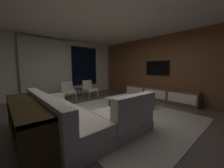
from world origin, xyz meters
TOP-DOWN VIEW (x-y plane):
  - floor at (0.00, 0.00)m, footprint 9.20×9.20m
  - back_wall_with_window at (-0.06, 3.62)m, footprint 6.60×0.30m
  - media_wall at (3.06, 0.00)m, footprint 0.12×7.80m
  - ceiling at (0.00, 0.00)m, footprint 8.20×8.20m
  - area_rug at (0.35, -0.10)m, footprint 3.20×3.80m
  - sectional_couch at (-1.00, -0.20)m, footprint 1.98×2.50m
  - coffee_table at (1.02, 0.12)m, footprint 1.16×1.16m
  - book_stack_on_coffee_table at (0.99, -0.03)m, footprint 0.29×0.20m
  - accent_chair_near_window at (0.89, 2.47)m, footprint 0.59×0.61m
  - accent_chair_by_curtain at (-0.06, 2.61)m, footprint 0.61×0.63m
  - side_stool at (0.40, 2.56)m, footprint 0.32×0.32m
  - media_console at (2.77, 0.05)m, footprint 0.46×3.10m
  - mounted_tv at (2.95, 0.25)m, footprint 0.05×1.06m
  - console_table_behind_couch at (-1.92, -0.07)m, footprint 0.40×2.10m

SIDE VIEW (x-z plane):
  - floor at x=0.00m, z-range 0.00..0.00m
  - area_rug at x=0.35m, z-range 0.00..0.01m
  - coffee_table at x=1.02m, z-range 0.01..0.37m
  - media_console at x=2.77m, z-range -0.01..0.51m
  - sectional_couch at x=-1.00m, z-range -0.12..0.70m
  - side_stool at x=0.40m, z-range 0.14..0.60m
  - console_table_behind_couch at x=-1.92m, z-range 0.05..0.79m
  - book_stack_on_coffee_table at x=0.99m, z-range 0.37..0.48m
  - accent_chair_near_window at x=0.89m, z-range 0.04..0.82m
  - accent_chair_by_curtain at x=-0.06m, z-range 0.04..0.82m
  - back_wall_with_window at x=-0.06m, z-range -0.01..2.69m
  - mounted_tv at x=2.95m, z-range 1.04..1.66m
  - media_wall at x=3.06m, z-range 0.00..2.70m
  - ceiling at x=0.00m, z-range 2.70..2.70m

